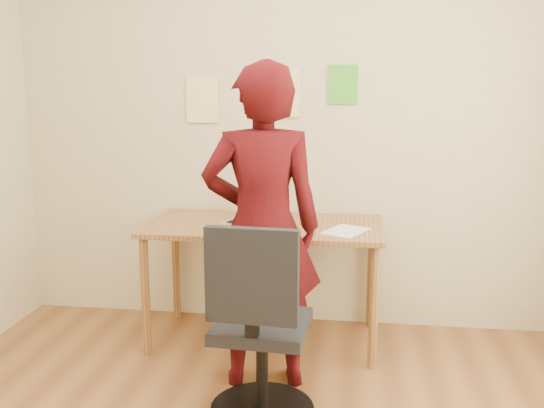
# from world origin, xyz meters

# --- Properties ---
(room) EXTENTS (3.58, 3.58, 2.78)m
(room) POSITION_xyz_m (0.00, 0.00, 1.35)
(room) COLOR brown
(room) RESTS_ON ground
(desk) EXTENTS (1.40, 0.70, 0.74)m
(desk) POSITION_xyz_m (-0.08, 1.38, 0.65)
(desk) COLOR #9E6B36
(desk) RESTS_ON ground
(laptop) EXTENTS (0.42, 0.40, 0.24)m
(laptop) POSITION_xyz_m (-0.13, 1.39, 0.79)
(laptop) COLOR #B5B5BC
(laptop) RESTS_ON desk
(paper_sheet) EXTENTS (0.29, 0.33, 0.00)m
(paper_sheet) POSITION_xyz_m (0.41, 1.27, 0.74)
(paper_sheet) COLOR white
(paper_sheet) RESTS_ON desk
(phone) EXTENTS (0.11, 0.13, 0.01)m
(phone) POSITION_xyz_m (0.11, 1.21, 0.74)
(phone) COLOR black
(phone) RESTS_ON desk
(wall_note_left) EXTENTS (0.21, 0.00, 0.30)m
(wall_note_left) POSITION_xyz_m (-0.53, 1.74, 1.46)
(wall_note_left) COLOR #FCE897
(wall_note_left) RESTS_ON room
(wall_note_mid) EXTENTS (0.21, 0.00, 0.30)m
(wall_note_mid) POSITION_xyz_m (-0.01, 1.74, 1.50)
(wall_note_mid) COLOR #FCE897
(wall_note_mid) RESTS_ON room
(wall_note_right) EXTENTS (0.18, 0.00, 0.24)m
(wall_note_right) POSITION_xyz_m (0.36, 1.74, 1.56)
(wall_note_right) COLOR green
(wall_note_right) RESTS_ON room
(office_chair) EXTENTS (0.50, 0.50, 0.97)m
(office_chair) POSITION_xyz_m (0.03, 0.48, 0.41)
(office_chair) COLOR black
(office_chair) RESTS_ON ground
(person) EXTENTS (0.68, 0.51, 1.68)m
(person) POSITION_xyz_m (-0.01, 0.87, 0.84)
(person) COLOR #3C080A
(person) RESTS_ON ground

